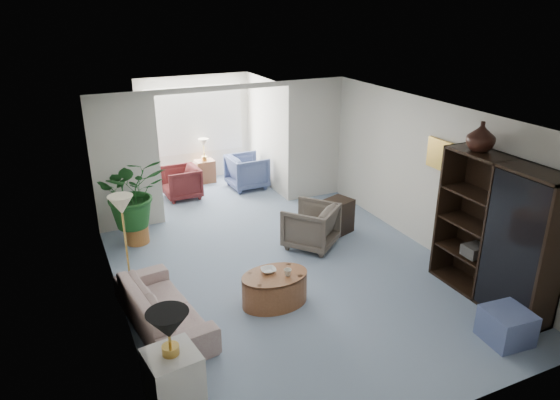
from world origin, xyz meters
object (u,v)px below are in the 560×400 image
coffee_table (275,289)px  sunroom_chair_maroon (181,183)px  framed_picture (441,155)px  coffee_cup (288,272)px  plant_pot (137,234)px  end_table (173,376)px  side_table_dark (337,216)px  coffee_bowl (268,270)px  cabinet_urn (481,136)px  ottoman (507,326)px  sunroom_table (205,171)px  sofa (163,307)px  floor_lamp (121,205)px  wingback_chair (311,226)px  entertainment_cabinet (496,233)px  table_lamp (168,325)px  sunroom_chair_blue (247,172)px

coffee_table → sunroom_chair_maroon: size_ratio=1.28×
framed_picture → coffee_cup: 3.12m
plant_pot → sunroom_chair_maroon: bearing=54.8°
end_table → side_table_dark: bearing=37.8°
coffee_bowl → cabinet_urn: (2.83, -0.75, 1.77)m
coffee_cup → ottoman: bearing=-41.7°
sunroom_chair_maroon → side_table_dark: bearing=34.2°
plant_pot → sunroom_table: 3.24m
coffee_bowl → sunroom_chair_maroon: bearing=91.0°
side_table_dark → sunroom_chair_maroon: 3.57m
sofa → end_table: (-0.20, -1.35, 0.02)m
cabinet_urn → sunroom_table: cabinet_urn is taller
sofa → cabinet_urn: cabinet_urn is taller
framed_picture → sunroom_chair_maroon: framed_picture is taller
framed_picture → end_table: 5.17m
sofa → floor_lamp: 1.65m
ottoman → sunroom_chair_maroon: 6.93m
end_table → wingback_chair: size_ratio=0.71×
entertainment_cabinet → plant_pot: bearing=137.0°
coffee_bowl → plant_pot: (-1.34, 2.64, -0.32)m
plant_pot → coffee_bowl: bearing=-63.1°
coffee_bowl → side_table_dark: bearing=37.4°
framed_picture → ottoman: size_ratio=0.95×
sofa → sunroom_table: (2.15, 5.16, -0.02)m
floor_lamp → ottoman: 5.36m
coffee_cup → plant_pot: (-1.54, 2.84, -0.34)m
coffee_bowl → plant_pot: coffee_bowl is taller
wingback_chair → ottoman: bearing=66.9°
table_lamp → wingback_chair: table_lamp is taller
sofa → coffee_cup: sofa is taller
side_table_dark → sunroom_table: size_ratio=1.20×
end_table → floor_lamp: floor_lamp is taller
coffee_table → floor_lamp: bearing=140.6°
coffee_table → coffee_bowl: size_ratio=4.55×
end_table → sunroom_table: bearing=70.1°
framed_picture → side_table_dark: bearing=127.0°
cabinet_urn → sunroom_chair_blue: bearing=105.1°
table_lamp → coffee_cup: table_lamp is taller
sunroom_chair_maroon → coffee_table: bearing=-0.5°
entertainment_cabinet → sunroom_table: bearing=108.5°
cabinet_urn → sunroom_chair_maroon: size_ratio=0.54×
side_table_dark → cabinet_urn: cabinet_urn is taller
sofa → entertainment_cabinet: 4.55m
end_table → floor_lamp: 2.83m
side_table_dark → sofa: bearing=-156.4°
floor_lamp → ottoman: size_ratio=0.69×
side_table_dark → ottoman: (0.27, -3.63, -0.10)m
floor_lamp → sunroom_table: bearing=58.4°
wingback_chair → side_table_dark: bearing=163.8°
cabinet_urn → plant_pot: 5.76m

